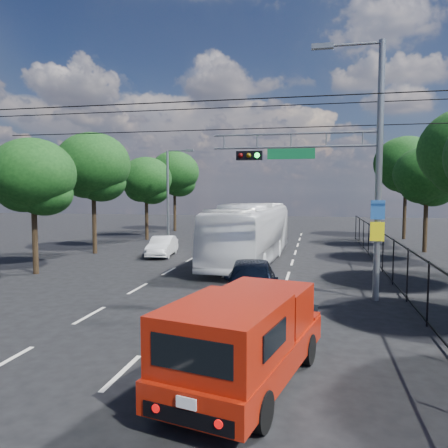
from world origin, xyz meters
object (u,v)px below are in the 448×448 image
(red_pickup, at_px, (246,336))
(navy_hatchback, at_px, (251,282))
(white_van, at_px, (162,246))
(signal_mast, at_px, (345,160))
(white_bus, at_px, (250,233))

(red_pickup, distance_m, navy_hatchback, 6.72)
(red_pickup, bearing_deg, white_van, 115.21)
(signal_mast, bearing_deg, white_bus, 121.43)
(white_van, bearing_deg, white_bus, -18.57)
(signal_mast, distance_m, white_van, 14.36)
(navy_hatchback, bearing_deg, red_pickup, -89.59)
(white_bus, height_order, white_van, white_bus)
(white_bus, bearing_deg, navy_hatchback, -78.27)
(red_pickup, distance_m, white_van, 18.66)
(navy_hatchback, height_order, white_van, navy_hatchback)
(signal_mast, height_order, navy_hatchback, signal_mast)
(signal_mast, height_order, white_van, signal_mast)
(white_bus, relative_size, white_van, 3.22)
(white_bus, bearing_deg, red_pickup, -78.80)
(red_pickup, xyz_separation_m, white_bus, (-2.22, 15.69, 0.60))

